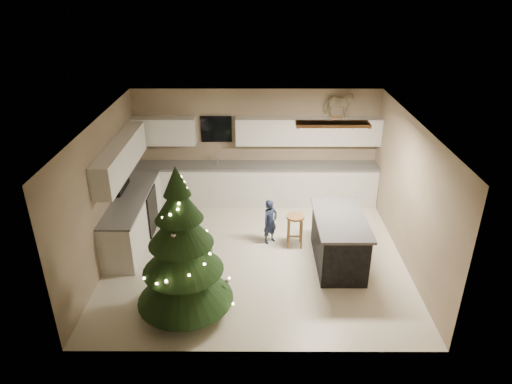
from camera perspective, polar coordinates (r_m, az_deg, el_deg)
ground_plane at (r=8.82m, az=-0.01°, el=-7.74°), size 5.50×5.50×0.00m
room_shell at (r=7.99m, az=0.16°, el=2.79°), size 5.52×5.02×2.61m
cabinetry at (r=9.94m, az=-5.23°, el=1.22°), size 5.50×3.20×2.00m
island at (r=8.47m, az=10.30°, el=-5.90°), size 0.90×1.70×0.95m
bar_stool at (r=8.86m, az=4.90°, el=-3.92°), size 0.35×0.35×0.66m
christmas_tree at (r=7.01m, az=-9.18°, el=-7.88°), size 1.55×1.50×2.48m
toddler at (r=8.96m, az=1.79°, el=-3.73°), size 0.40×0.38×0.92m
rocking_horse at (r=10.17m, az=10.25°, el=10.73°), size 0.72×0.48×0.58m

